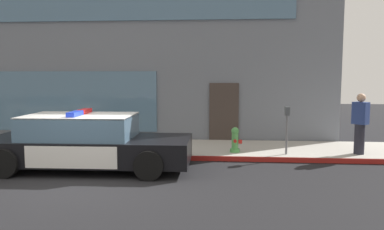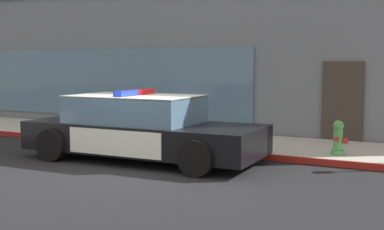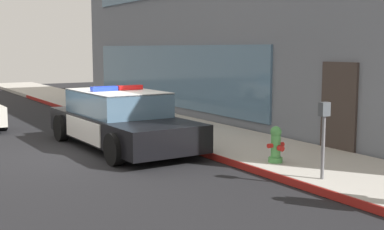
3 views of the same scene
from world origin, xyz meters
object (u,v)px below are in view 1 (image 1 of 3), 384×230
at_px(police_cruiser, 86,142).
at_px(parking_meter, 287,121).
at_px(fire_hydrant, 235,140).
at_px(pedestrian_on_sidewalk, 360,124).

xyz_separation_m(police_cruiser, parking_meter, (5.21, 1.52, 0.40)).
bearing_deg(fire_hydrant, police_cruiser, -155.91).
bearing_deg(parking_meter, fire_hydrant, 173.15).
bearing_deg(fire_hydrant, pedestrian_on_sidewalk, 0.69).
relative_size(police_cruiser, pedestrian_on_sidewalk, 3.01).
height_order(police_cruiser, pedestrian_on_sidewalk, pedestrian_on_sidewalk).
bearing_deg(police_cruiser, fire_hydrant, 22.77).
bearing_deg(pedestrian_on_sidewalk, police_cruiser, 150.49).
xyz_separation_m(police_cruiser, fire_hydrant, (3.78, 1.69, -0.18)).
relative_size(police_cruiser, fire_hydrant, 7.09).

